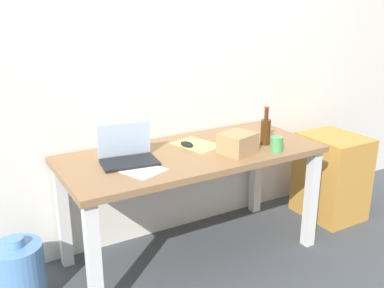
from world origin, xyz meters
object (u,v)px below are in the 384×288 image
computer_mouse (187,144)px  cardboard_box (238,143)px  filing_cabinet (331,176)px  water_cooler_jug (19,274)px  desk (192,166)px  laptop_left (128,154)px  beer_bottle (266,131)px  coffee_mug (277,144)px

computer_mouse → cardboard_box: cardboard_box is taller
cardboard_box → filing_cabinet: 1.12m
cardboard_box → water_cooler_jug: (-1.34, 0.21, -0.62)m
desk → laptop_left: bearing=175.9°
desk → beer_bottle: (0.49, -0.12, 0.20)m
water_cooler_jug → filing_cabinet: 2.35m
beer_bottle → filing_cabinet: size_ratio=0.38×
desk → laptop_left: laptop_left is taller
desk → filing_cabinet: 1.28m
beer_bottle → cardboard_box: beer_bottle is taller
filing_cabinet → laptop_left: bearing=177.4°
beer_bottle → computer_mouse: bearing=155.7°
beer_bottle → computer_mouse: beer_bottle is taller
desk → cardboard_box: size_ratio=8.15×
water_cooler_jug → computer_mouse: bearing=2.4°
laptop_left → cardboard_box: size_ratio=1.71×
laptop_left → computer_mouse: bearing=8.9°
desk → computer_mouse: computer_mouse is taller
desk → beer_bottle: beer_bottle is taller
laptop_left → computer_mouse: (0.44, 0.07, -0.03)m
coffee_mug → water_cooler_jug: (-1.57, 0.32, -0.60)m
computer_mouse → water_cooler_jug: 1.26m
laptop_left → beer_bottle: size_ratio=1.38×
water_cooler_jug → desk: bearing=-2.8°
water_cooler_jug → beer_bottle: bearing=-6.1°
cardboard_box → coffee_mug: (0.23, -0.10, -0.02)m
coffee_mug → water_cooler_jug: bearing=168.6°
beer_bottle → computer_mouse: (-0.48, 0.22, -0.08)m
cardboard_box → filing_cabinet: (1.01, 0.11, -0.47)m
computer_mouse → coffee_mug: 0.58m
desk → water_cooler_jug: size_ratio=4.02×
desk → water_cooler_jug: (-1.10, 0.05, -0.45)m
beer_bottle → water_cooler_jug: size_ratio=0.61×
water_cooler_jug → laptop_left: bearing=-2.0°
beer_bottle → computer_mouse: size_ratio=2.54×
laptop_left → cardboard_box: bearing=-16.2°
coffee_mug → cardboard_box: bearing=156.4°
beer_bottle → cardboard_box: (-0.26, -0.05, -0.03)m
beer_bottle → filing_cabinet: (0.75, 0.07, -0.50)m
beer_bottle → filing_cabinet: beer_bottle is taller
laptop_left → cardboard_box: 0.69m
desk → water_cooler_jug: 1.19m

